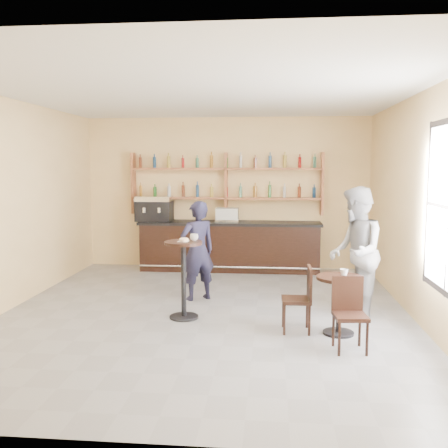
# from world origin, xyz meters

# --- Properties ---
(floor) EXTENTS (7.00, 7.00, 0.00)m
(floor) POSITION_xyz_m (0.00, 0.00, 0.00)
(floor) COLOR gray
(floor) RESTS_ON ground
(ceiling) EXTENTS (7.00, 7.00, 0.00)m
(ceiling) POSITION_xyz_m (0.00, 0.00, 3.20)
(ceiling) COLOR white
(ceiling) RESTS_ON wall_back
(wall_back) EXTENTS (7.00, 0.00, 7.00)m
(wall_back) POSITION_xyz_m (0.00, 3.50, 1.60)
(wall_back) COLOR #FAD38E
(wall_back) RESTS_ON floor
(wall_front) EXTENTS (7.00, 0.00, 7.00)m
(wall_front) POSITION_xyz_m (0.00, -3.50, 1.60)
(wall_front) COLOR #FAD38E
(wall_front) RESTS_ON floor
(wall_left) EXTENTS (0.00, 7.00, 7.00)m
(wall_left) POSITION_xyz_m (-3.00, 0.00, 1.60)
(wall_left) COLOR #FAD38E
(wall_left) RESTS_ON floor
(wall_right) EXTENTS (0.00, 7.00, 7.00)m
(wall_right) POSITION_xyz_m (3.00, 0.00, 1.60)
(wall_right) COLOR #FAD38E
(wall_right) RESTS_ON floor
(shelf_unit) EXTENTS (4.00, 0.26, 1.40)m
(shelf_unit) POSITION_xyz_m (0.00, 3.37, 1.81)
(shelf_unit) COLOR brown
(shelf_unit) RESTS_ON wall_back
(liquor_bottles) EXTENTS (3.68, 0.10, 1.00)m
(liquor_bottles) POSITION_xyz_m (0.00, 3.37, 1.98)
(liquor_bottles) COLOR #8C5919
(liquor_bottles) RESTS_ON shelf_unit
(bar_counter) EXTENTS (3.78, 0.74, 1.02)m
(bar_counter) POSITION_xyz_m (0.10, 3.15, 0.51)
(bar_counter) COLOR black
(bar_counter) RESTS_ON floor
(espresso_machine) EXTENTS (0.74, 0.49, 0.52)m
(espresso_machine) POSITION_xyz_m (-1.50, 3.15, 1.29)
(espresso_machine) COLOR black
(espresso_machine) RESTS_ON bar_counter
(pastry_case) EXTENTS (0.50, 0.41, 0.29)m
(pastry_case) POSITION_xyz_m (0.05, 3.15, 1.17)
(pastry_case) COLOR silver
(pastry_case) RESTS_ON bar_counter
(pedestal_table) EXTENTS (0.62, 0.62, 1.12)m
(pedestal_table) POSITION_xyz_m (-0.28, -0.23, 0.56)
(pedestal_table) COLOR black
(pedestal_table) RESTS_ON floor
(napkin) EXTENTS (0.16, 0.16, 0.00)m
(napkin) POSITION_xyz_m (-0.28, -0.23, 1.12)
(napkin) COLOR white
(napkin) RESTS_ON pedestal_table
(donut) EXTENTS (0.17, 0.17, 0.05)m
(donut) POSITION_xyz_m (-0.27, -0.24, 1.14)
(donut) COLOR #E99655
(donut) RESTS_ON napkin
(cup_pedestal) EXTENTS (0.16, 0.16, 0.09)m
(cup_pedestal) POSITION_xyz_m (-0.14, -0.13, 1.16)
(cup_pedestal) COLOR white
(cup_pedestal) RESTS_ON pedestal_table
(man_main) EXTENTS (0.71, 0.65, 1.62)m
(man_main) POSITION_xyz_m (-0.23, 0.79, 0.81)
(man_main) COLOR black
(man_main) RESTS_ON floor
(cafe_table) EXTENTS (0.73, 0.73, 0.77)m
(cafe_table) POSITION_xyz_m (1.85, -0.72, 0.38)
(cafe_table) COLOR black
(cafe_table) RESTS_ON floor
(cup_cafe) EXTENTS (0.13, 0.13, 0.10)m
(cup_cafe) POSITION_xyz_m (1.90, -0.72, 0.81)
(cup_cafe) COLOR white
(cup_cafe) RESTS_ON cafe_table
(chair_west) EXTENTS (0.39, 0.39, 0.87)m
(chair_west) POSITION_xyz_m (1.30, -0.67, 0.44)
(chair_west) COLOR black
(chair_west) RESTS_ON floor
(chair_south) EXTENTS (0.41, 0.41, 0.87)m
(chair_south) POSITION_xyz_m (1.90, -1.32, 0.43)
(chair_south) COLOR black
(chair_south) RESTS_ON floor
(patron_second) EXTENTS (0.79, 0.98, 1.89)m
(patron_second) POSITION_xyz_m (2.17, 0.07, 0.95)
(patron_second) COLOR gray
(patron_second) RESTS_ON floor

